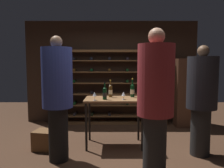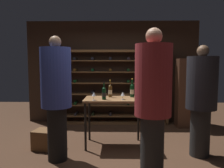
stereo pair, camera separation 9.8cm
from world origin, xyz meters
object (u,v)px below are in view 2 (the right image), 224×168
object	(u,v)px
person_bystander_dark_jacket	(153,97)
wine_glass_stemmed_left	(123,94)
person_guest_plum_blouse	(201,96)
wine_bottle_gold_foil	(132,90)
wine_crate	(47,140)
display_cabinet	(185,93)
tasting_table	(114,104)
person_guest_blue_shirt	(56,92)
wine_rack	(111,87)
wine_bottle_amber_reserve	(110,91)
wine_bottle_red_label	(104,93)
wine_glass_stemmed_right	(94,94)

from	to	relation	value
person_bystander_dark_jacket	wine_glass_stemmed_left	world-z (taller)	person_bystander_dark_jacket
person_guest_plum_blouse	wine_bottle_gold_foil	bearing A→B (deg)	-116.95
wine_crate	display_cabinet	bearing A→B (deg)	26.79
tasting_table	person_guest_blue_shirt	distance (m)	1.19
wine_rack	person_guest_plum_blouse	xyz separation A→B (m)	(1.59, -2.05, 0.07)
tasting_table	wine_crate	size ratio (longest dim) A/B	2.34
wine_rack	wine_glass_stemmed_left	bearing A→B (deg)	-81.58
person_guest_plum_blouse	display_cabinet	bearing A→B (deg)	172.66
person_bystander_dark_jacket	wine_glass_stemmed_left	xyz separation A→B (m)	(-0.38, 1.09, -0.11)
tasting_table	person_bystander_dark_jacket	bearing A→B (deg)	-66.09
person_guest_plum_blouse	wine_crate	world-z (taller)	person_guest_plum_blouse
wine_rack	wine_crate	distance (m)	2.30
wine_bottle_amber_reserve	wine_glass_stemmed_left	world-z (taller)	wine_bottle_amber_reserve
person_guest_blue_shirt	wine_bottle_amber_reserve	bearing A→B (deg)	-149.59
person_guest_plum_blouse	wine_crate	bearing A→B (deg)	-92.95
person_guest_blue_shirt	wine_bottle_red_label	world-z (taller)	person_guest_blue_shirt
wine_rack	display_cabinet	bearing A→B (deg)	-8.66
wine_glass_stemmed_left	wine_glass_stemmed_right	bearing A→B (deg)	-170.92
person_guest_blue_shirt	wine_bottle_amber_reserve	distance (m)	1.20
person_bystander_dark_jacket	wine_bottle_gold_foil	xyz separation A→B (m)	(-0.18, 1.41, -0.08)
person_guest_plum_blouse	wine_crate	distance (m)	2.90
person_guest_blue_shirt	wine_glass_stemmed_right	xyz separation A→B (m)	(0.56, 0.44, -0.09)
wine_crate	wine_glass_stemmed_left	distance (m)	1.66
wine_rack	wine_bottle_gold_foil	xyz separation A→B (m)	(0.46, -1.43, 0.09)
person_bystander_dark_jacket	wine_glass_stemmed_right	xyz separation A→B (m)	(-0.91, 1.01, -0.10)
person_guest_plum_blouse	wine_bottle_amber_reserve	bearing A→B (deg)	-109.45
wine_bottle_red_label	tasting_table	bearing A→B (deg)	39.16
wine_bottle_red_label	wine_bottle_gold_foil	bearing A→B (deg)	30.28
wine_bottle_gold_foil	tasting_table	bearing A→B (deg)	-154.70
wine_bottle_amber_reserve	wine_glass_stemmed_right	bearing A→B (deg)	-125.94
person_bystander_dark_jacket	person_guest_blue_shirt	distance (m)	1.58
person_bystander_dark_jacket	display_cabinet	size ratio (longest dim) A/B	1.20
wine_bottle_red_label	wine_bottle_amber_reserve	world-z (taller)	wine_bottle_amber_reserve
person_guest_blue_shirt	wine_glass_stemmed_right	bearing A→B (deg)	-155.99
display_cabinet	wine_glass_stemmed_left	size ratio (longest dim) A/B	11.82
wine_glass_stemmed_left	person_guest_plum_blouse	bearing A→B (deg)	-12.83
wine_glass_stemmed_right	person_guest_blue_shirt	bearing A→B (deg)	-141.72
wine_bottle_amber_reserve	wine_glass_stemmed_right	world-z (taller)	wine_bottle_amber_reserve
display_cabinet	wine_bottle_amber_reserve	distance (m)	2.20
person_bystander_dark_jacket	wine_bottle_red_label	xyz separation A→B (m)	(-0.73, 1.09, -0.09)
wine_glass_stemmed_right	tasting_table	bearing A→B (deg)	32.88
wine_crate	wine_bottle_red_label	distance (m)	1.38
wine_crate	wine_bottle_red_label	size ratio (longest dim) A/B	1.47
wine_crate	tasting_table	bearing A→B (deg)	9.93
wine_glass_stemmed_right	wine_glass_stemmed_left	size ratio (longest dim) A/B	1.04
person_guest_plum_blouse	wine_bottle_red_label	world-z (taller)	person_guest_plum_blouse
wine_rack	wine_glass_stemmed_right	world-z (taller)	wine_rack
tasting_table	person_guest_plum_blouse	world-z (taller)	person_guest_plum_blouse
wine_rack	wine_bottle_amber_reserve	world-z (taller)	wine_rack
wine_rack	wine_bottle_gold_foil	world-z (taller)	wine_rack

